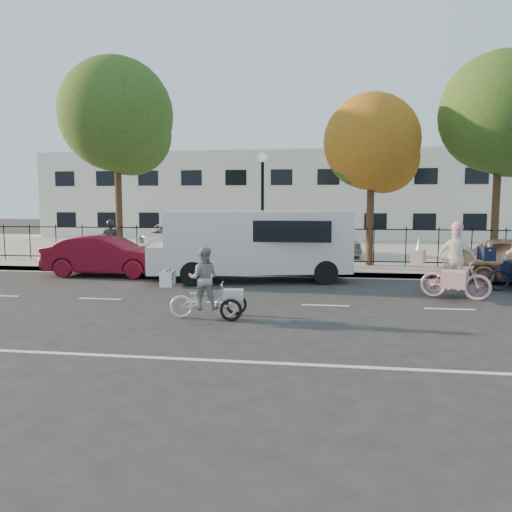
% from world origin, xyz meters
% --- Properties ---
extents(ground, '(120.00, 120.00, 0.00)m').
position_xyz_m(ground, '(0.00, 0.00, 0.00)').
color(ground, '#333334').
extents(road_markings, '(60.00, 9.52, 0.01)m').
position_xyz_m(road_markings, '(0.00, 0.00, 0.01)').
color(road_markings, silver).
rests_on(road_markings, ground).
extents(curb, '(60.00, 0.10, 0.15)m').
position_xyz_m(curb, '(0.00, 5.05, 0.07)').
color(curb, '#A8A399').
rests_on(curb, ground).
extents(sidewalk, '(60.00, 2.20, 0.15)m').
position_xyz_m(sidewalk, '(0.00, 6.10, 0.07)').
color(sidewalk, '#A8A399').
rests_on(sidewalk, ground).
extents(parking_lot, '(60.00, 15.60, 0.15)m').
position_xyz_m(parking_lot, '(0.00, 15.00, 0.07)').
color(parking_lot, '#A8A399').
rests_on(parking_lot, ground).
extents(iron_fence, '(58.00, 0.06, 1.50)m').
position_xyz_m(iron_fence, '(0.00, 7.20, 0.90)').
color(iron_fence, black).
rests_on(iron_fence, sidewalk).
extents(building, '(34.00, 10.00, 6.00)m').
position_xyz_m(building, '(0.00, 25.00, 3.00)').
color(building, silver).
rests_on(building, ground).
extents(lamppost, '(0.36, 0.36, 4.33)m').
position_xyz_m(lamppost, '(0.50, 6.80, 3.11)').
color(lamppost, black).
rests_on(lamppost, sidewalk).
extents(street_sign, '(0.85, 0.06, 1.80)m').
position_xyz_m(street_sign, '(-1.85, 6.80, 1.42)').
color(street_sign, black).
rests_on(street_sign, sidewalk).
extents(zebra_trike, '(1.88, 0.82, 1.60)m').
position_xyz_m(zebra_trike, '(0.31, -1.75, 0.62)').
color(zebra_trike, white).
rests_on(zebra_trike, ground).
extents(unicorn_bike, '(2.12, 1.53, 2.09)m').
position_xyz_m(unicorn_bike, '(6.40, 1.39, 0.77)').
color(unicorn_bike, '#FFC2CF').
rests_on(unicorn_bike, ground).
extents(white_van, '(6.86, 3.38, 2.31)m').
position_xyz_m(white_van, '(0.61, 3.80, 1.27)').
color(white_van, silver).
rests_on(white_van, ground).
extents(red_sedan, '(4.35, 1.56, 1.43)m').
position_xyz_m(red_sedan, '(-4.67, 4.07, 0.71)').
color(red_sedan, maroon).
rests_on(red_sedan, ground).
extents(pedestrian, '(0.76, 0.62, 1.79)m').
position_xyz_m(pedestrian, '(-5.22, 5.59, 1.05)').
color(pedestrian, black).
rests_on(pedestrian, sidewalk).
extents(lot_car_b, '(2.94, 5.41, 1.44)m').
position_xyz_m(lot_car_b, '(-4.42, 10.44, 0.87)').
color(lot_car_b, white).
rests_on(lot_car_b, parking_lot).
extents(lot_car_c, '(2.06, 4.18, 1.32)m').
position_xyz_m(lot_car_c, '(1.01, 10.08, 0.81)').
color(lot_car_c, '#505259').
rests_on(lot_car_c, parking_lot).
extents(lot_car_d, '(2.81, 4.30, 1.36)m').
position_xyz_m(lot_car_d, '(3.23, 10.70, 0.83)').
color(lot_car_d, '#B0B2B8').
rests_on(lot_car_d, parking_lot).
extents(tree_west, '(4.61, 4.61, 8.46)m').
position_xyz_m(tree_west, '(-5.45, 7.36, 5.92)').
color(tree_west, '#442D1D').
rests_on(tree_west, ground).
extents(tree_mid, '(3.68, 3.66, 6.72)m').
position_xyz_m(tree_mid, '(4.78, 7.36, 4.70)').
color(tree_mid, '#442D1D').
rests_on(tree_mid, ground).
extents(tree_east, '(4.40, 4.40, 8.06)m').
position_xyz_m(tree_east, '(9.35, 7.36, 5.64)').
color(tree_east, '#442D1D').
rests_on(tree_east, ground).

